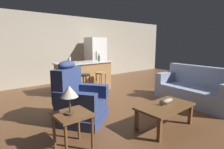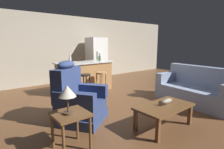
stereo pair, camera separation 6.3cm
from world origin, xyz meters
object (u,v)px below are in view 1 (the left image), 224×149
at_px(fish_figurine, 167,101).
at_px(couch, 196,90).
at_px(recliner_near_lamp, 78,100).
at_px(bar_stool_right, 101,79).
at_px(end_table, 72,120).
at_px(bar_stool_left, 85,82).
at_px(bottle_tall_green, 99,58).
at_px(refrigerator, 96,59).
at_px(table_lamp, 69,93).
at_px(bottle_short_amber, 70,60).
at_px(kitchen_island, 84,77).
at_px(coffee_table, 165,108).

relative_size(fish_figurine, couch, 0.17).
height_order(recliner_near_lamp, bar_stool_right, recliner_near_lamp).
relative_size(end_table, bar_stool_left, 0.82).
bearing_deg(bottle_tall_green, refrigerator, 60.35).
bearing_deg(fish_figurine, couch, 8.07).
height_order(end_table, bar_stool_left, bar_stool_left).
xyz_separation_m(table_lamp, refrigerator, (3.05, 3.88, 0.01)).
bearing_deg(bottle_tall_green, bar_stool_right, -120.45).
distance_m(recliner_near_lamp, bottle_short_amber, 2.10).
distance_m(recliner_near_lamp, bottle_tall_green, 2.55).
bearing_deg(kitchen_island, recliner_near_lamp, -123.58).
bearing_deg(recliner_near_lamp, fish_figurine, 9.35).
relative_size(couch, bar_stool_left, 2.88).
xyz_separation_m(coffee_table, fish_figurine, (0.10, 0.03, 0.10)).
relative_size(couch, kitchen_island, 1.09).
bearing_deg(bar_stool_right, refrigerator, 60.11).
distance_m(recliner_near_lamp, bar_stool_right, 1.88).
height_order(table_lamp, kitchen_island, table_lamp).
xyz_separation_m(kitchen_island, bar_stool_left, (-0.36, -0.63, -0.01)).
height_order(kitchen_island, bottle_tall_green, bottle_tall_green).
relative_size(kitchen_island, bottle_tall_green, 7.20).
bearing_deg(kitchen_island, end_table, -123.51).
distance_m(fish_figurine, couch, 1.69).
distance_m(bar_stool_right, refrigerator, 2.15).
relative_size(table_lamp, bottle_tall_green, 1.64).
distance_m(refrigerator, bottle_short_amber, 2.11).
distance_m(end_table, bottle_short_amber, 3.02).
bearing_deg(coffee_table, table_lamp, 166.17).
bearing_deg(couch, bottle_short_amber, -48.67).
height_order(couch, recliner_near_lamp, recliner_near_lamp).
height_order(couch, bottle_tall_green, bottle_tall_green).
distance_m(fish_figurine, kitchen_island, 3.06).
distance_m(kitchen_island, bottle_short_amber, 0.75).
relative_size(recliner_near_lamp, bottle_short_amber, 4.45).
bearing_deg(bar_stool_left, kitchen_island, 60.38).
relative_size(coffee_table, table_lamp, 2.68).
bearing_deg(refrigerator, fish_figurine, -106.78).
height_order(couch, end_table, couch).
height_order(recliner_near_lamp, bottle_tall_green, same).
relative_size(fish_figurine, bar_stool_right, 0.50).
height_order(recliner_near_lamp, table_lamp, recliner_near_lamp).
bearing_deg(bar_stool_right, bar_stool_left, 180.00).
xyz_separation_m(table_lamp, kitchen_island, (1.80, 2.68, -0.39)).
distance_m(table_lamp, bar_stool_left, 2.54).
bearing_deg(bottle_short_amber, couch, -53.11).
relative_size(kitchen_island, bottle_short_amber, 6.67).
bearing_deg(refrigerator, recliner_near_lamp, -129.13).
bearing_deg(bar_stool_right, fish_figurine, -95.45).
height_order(bar_stool_left, bottle_tall_green, bottle_tall_green).
distance_m(coffee_table, kitchen_island, 3.10).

